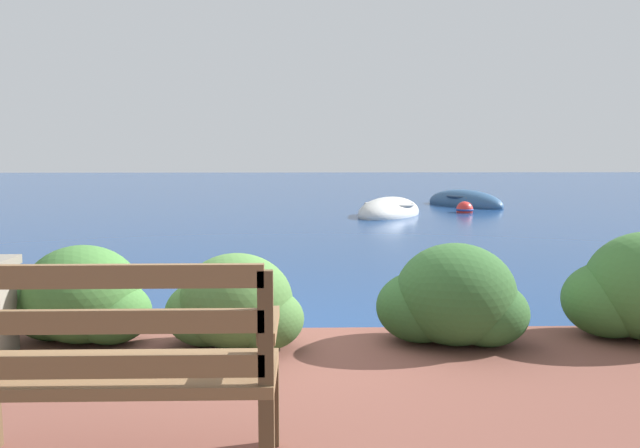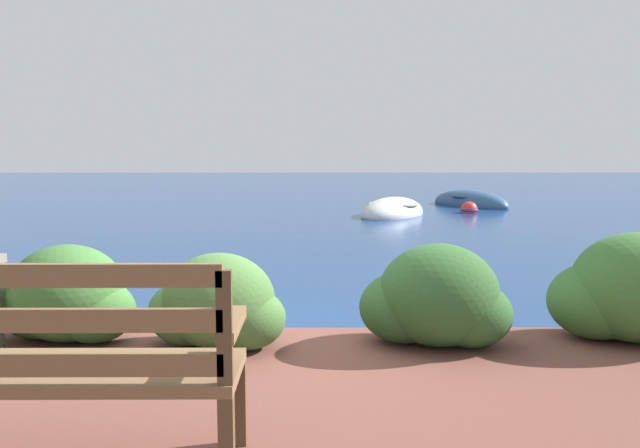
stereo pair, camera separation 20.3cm
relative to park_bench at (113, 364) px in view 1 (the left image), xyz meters
The scene contains 8 objects.
ground_plane 2.33m from the park_bench, 77.13° to the left, with size 80.00×80.00×0.00m.
park_bench is the anchor object (origin of this frame).
hedge_clump_left 2.03m from the park_bench, 113.07° to the left, with size 1.02×0.73×0.69m.
hedge_clump_centre 1.74m from the park_bench, 79.82° to the left, with size 0.97×0.69×0.66m.
hedge_clump_right 2.53m from the park_bench, 43.84° to the left, with size 1.05×0.76×0.71m.
rowboat_nearest 12.82m from the park_bench, 77.21° to the left, with size 2.28×2.63×0.79m.
rowboat_mid 16.05m from the park_bench, 70.49° to the left, with size 2.27×2.86×0.80m.
mooring_buoy 14.06m from the park_bench, 69.77° to the left, with size 0.47×0.47×0.42m.
Camera 1 is at (0.29, -4.65, 1.57)m, focal length 35.00 mm.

